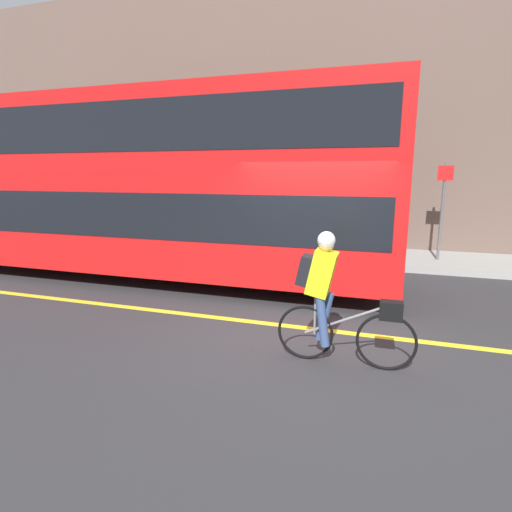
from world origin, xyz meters
TOP-DOWN VIEW (x-y plane):
  - ground_plane at (0.00, 0.00)m, footprint 80.00×80.00m
  - road_center_line at (0.00, -0.06)m, footprint 50.00×0.14m
  - sidewalk_curb at (0.00, 5.29)m, footprint 60.00×2.39m
  - building_facade at (0.00, 6.64)m, footprint 60.00×0.30m
  - bus at (-3.75, 1.94)m, footprint 10.43×2.52m
  - cyclist_on_bike at (0.56, -1.06)m, footprint 1.68×0.32m
  - trash_bin at (-1.75, 5.17)m, footprint 0.44×0.44m
  - street_sign_post at (2.48, 5.16)m, footprint 0.36×0.09m

SIDE VIEW (x-z plane):
  - ground_plane at x=0.00m, z-range 0.00..0.00m
  - road_center_line at x=0.00m, z-range 0.00..0.01m
  - sidewalk_curb at x=0.00m, z-range 0.00..0.15m
  - trash_bin at x=-1.75m, z-range 0.15..0.96m
  - cyclist_on_bike at x=0.56m, z-range 0.06..1.71m
  - street_sign_post at x=2.48m, z-range 0.30..2.70m
  - bus at x=-3.75m, z-range 0.22..4.10m
  - building_facade at x=0.00m, z-range 0.00..8.08m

